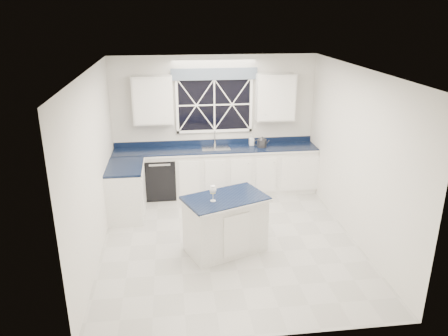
{
  "coord_description": "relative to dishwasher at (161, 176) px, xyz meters",
  "views": [
    {
      "loc": [
        -0.85,
        -6.16,
        3.51
      ],
      "look_at": [
        -0.03,
        0.4,
        1.09
      ],
      "focal_mm": 35.0,
      "sensor_mm": 36.0,
      "label": 1
    }
  ],
  "objects": [
    {
      "name": "wine_glass",
      "position": [
        0.8,
        -2.35,
        0.64
      ],
      "size": [
        0.1,
        0.1,
        0.24
      ],
      "color": "silver",
      "rests_on": "island"
    },
    {
      "name": "back_wall",
      "position": [
        1.1,
        0.3,
        0.94
      ],
      "size": [
        4.0,
        0.1,
        2.7
      ],
      "primitive_type": "cube",
      "color": "silver",
      "rests_on": "ground"
    },
    {
      "name": "soap_bottle",
      "position": [
        1.83,
        0.13,
        0.63
      ],
      "size": [
        0.09,
        0.1,
        0.21
      ],
      "primitive_type": "imported",
      "rotation": [
        0.0,
        0.0,
        0.01
      ],
      "color": "silver",
      "rests_on": "countertop"
    },
    {
      "name": "faucet",
      "position": [
        1.1,
        0.19,
        0.69
      ],
      "size": [
        0.05,
        0.2,
        0.3
      ],
      "color": "#B6B6B9",
      "rests_on": "countertop"
    },
    {
      "name": "base_cabinets",
      "position": [
        0.77,
        -0.17,
        0.04
      ],
      "size": [
        3.99,
        1.6,
        0.9
      ],
      "color": "white",
      "rests_on": "ground"
    },
    {
      "name": "dishwasher",
      "position": [
        0.0,
        0.0,
        0.0
      ],
      "size": [
        0.6,
        0.58,
        0.82
      ],
      "primitive_type": "cube",
      "color": "black",
      "rests_on": "ground"
    },
    {
      "name": "rug",
      "position": [
        1.34,
        -0.6,
        -0.4
      ],
      "size": [
        1.27,
        0.91,
        0.02
      ],
      "rotation": [
        0.0,
        0.0,
        0.19
      ],
      "color": "#A1A19C",
      "rests_on": "ground"
    },
    {
      "name": "upper_cabinets",
      "position": [
        1.1,
        0.13,
        1.49
      ],
      "size": [
        3.1,
        0.34,
        0.9
      ],
      "color": "white",
      "rests_on": "ground"
    },
    {
      "name": "kettle",
      "position": [
        2.01,
        -0.02,
        0.63
      ],
      "size": [
        0.31,
        0.21,
        0.22
      ],
      "rotation": [
        0.0,
        0.0,
        -0.18
      ],
      "color": "#2E2E31",
      "rests_on": "countertop"
    },
    {
      "name": "countertop",
      "position": [
        1.1,
        0.0,
        0.51
      ],
      "size": [
        3.98,
        0.64,
        0.04
      ],
      "primitive_type": "cube",
      "color": "black",
      "rests_on": "base_cabinets"
    },
    {
      "name": "ground",
      "position": [
        1.1,
        -1.95,
        -0.41
      ],
      "size": [
        4.5,
        4.5,
        0.0
      ],
      "primitive_type": "plane",
      "color": "#ADADA8",
      "rests_on": "ground"
    },
    {
      "name": "island",
      "position": [
        1.0,
        -2.24,
        0.04
      ],
      "size": [
        1.37,
        1.11,
        0.89
      ],
      "rotation": [
        0.0,
        0.0,
        0.38
      ],
      "color": "white",
      "rests_on": "ground"
    },
    {
      "name": "window",
      "position": [
        1.1,
        0.25,
        1.42
      ],
      "size": [
        1.65,
        0.09,
        1.26
      ],
      "color": "black",
      "rests_on": "ground"
    }
  ]
}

